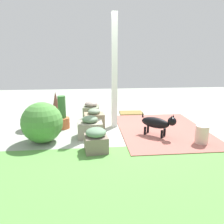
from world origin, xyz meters
TOP-DOWN VIEW (x-y plane):
  - ground_plane at (0.00, 0.00)m, footprint 12.00×12.00m
  - brick_path at (-0.79, 0.20)m, footprint 1.80×2.40m
  - lawn_patch at (0.60, 2.40)m, footprint 5.20×2.80m
  - porch_pillar at (0.20, -0.17)m, footprint 0.12×0.12m
  - stone_planter_nearest at (0.72, -0.75)m, footprint 0.41×0.44m
  - stone_planter_near at (0.65, -0.15)m, footprint 0.46×0.37m
  - stone_planter_mid at (0.74, 0.45)m, footprint 0.48×0.40m
  - stone_planter_far at (0.65, 1.13)m, footprint 0.41×0.41m
  - round_shrub at (1.61, 0.63)m, footprint 0.75×0.75m
  - terracotta_pot_spiky at (1.57, -0.78)m, footprint 0.22×0.22m
  - terracotta_pot_broad at (1.91, -0.20)m, footprint 0.50×0.50m
  - terracotta_pot_tall at (1.34, -0.15)m, footprint 0.30×0.30m
  - dog at (-0.56, 0.57)m, footprint 0.62×0.56m
  - ceramic_urn at (-1.25, 1.01)m, footprint 0.23×0.23m
  - doormat at (-0.39, -1.26)m, footprint 0.64×0.44m

SIDE VIEW (x-z plane):
  - ground_plane at x=0.00m, z-range 0.00..0.00m
  - lawn_patch at x=0.60m, z-range 0.00..0.01m
  - brick_path at x=-0.79m, z-range 0.00..0.02m
  - doormat at x=-0.39m, z-range 0.00..0.03m
  - ceramic_urn at x=-1.25m, z-range 0.00..0.34m
  - stone_planter_mid at x=0.74m, z-range -0.02..0.40m
  - stone_planter_near at x=0.65m, z-range -0.02..0.40m
  - stone_planter_far at x=0.65m, z-range 0.00..0.40m
  - stone_planter_nearest at x=0.72m, z-range -0.02..0.45m
  - terracotta_pot_tall at x=1.34m, z-range -0.10..0.61m
  - dog at x=-0.56m, z-range 0.04..0.53m
  - terracotta_pot_broad at x=1.91m, z-range 0.05..0.53m
  - terracotta_pot_spiky at x=1.57m, z-range -0.02..0.70m
  - round_shrub at x=1.61m, z-range 0.00..0.75m
  - porch_pillar at x=0.20m, z-range 0.00..2.41m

